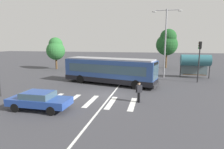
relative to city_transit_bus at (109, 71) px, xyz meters
name	(u,v)px	position (x,y,z in m)	size (l,w,h in m)	color
ground_plane	(107,95)	(0.88, -4.71, -1.59)	(160.00, 160.00, 0.00)	#3D3D42
city_transit_bus	(109,71)	(0.00, 0.00, 0.00)	(11.53, 5.12, 3.06)	black
pedestrian_crossing_street	(139,91)	(3.97, -6.25, -0.62)	(0.52, 0.42, 1.72)	black
foreground_sedan	(39,100)	(-3.01, -9.54, -0.82)	(4.50, 1.88, 1.35)	black
parked_car_charcoal	(95,66)	(-4.93, 9.69, -0.82)	(1.97, 4.55, 1.35)	black
parked_car_red	(109,67)	(-2.37, 9.91, -0.82)	(2.04, 4.59, 1.35)	black
parked_car_teal	(124,67)	(0.25, 9.92, -0.82)	(1.89, 4.51, 1.35)	black
parked_car_white	(140,68)	(3.02, 9.45, -0.82)	(2.00, 4.57, 1.35)	black
traffic_light_far_corner	(199,55)	(10.50, 3.18, 1.75)	(0.33, 0.32, 5.01)	#28282B
bus_stop_shelter	(195,61)	(10.75, 6.28, 0.83)	(3.90, 1.54, 3.25)	#28282B
twin_arm_street_lamp	(166,37)	(6.59, 5.71, 4.08)	(3.96, 0.32, 9.32)	#939399
background_tree_left	(56,49)	(-12.61, 10.29, 2.16)	(3.38, 3.38, 5.86)	brown
background_tree_right	(167,43)	(7.58, 16.12, 3.32)	(4.07, 4.07, 7.46)	brown
crosswalk_painted_stripes	(91,101)	(0.02, -6.86, -1.58)	(7.44, 3.32, 0.01)	silver
lane_center_line	(116,90)	(1.31, -2.71, -1.58)	(0.16, 24.00, 0.01)	silver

